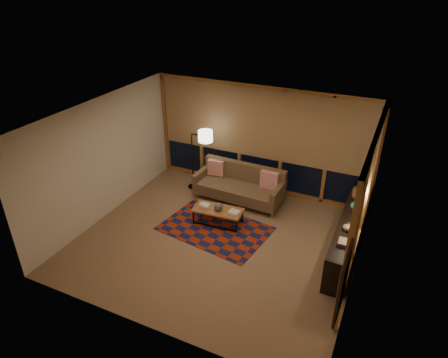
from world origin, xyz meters
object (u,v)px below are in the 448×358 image
at_px(sofa, 239,185).
at_px(coffee_table, 218,216).
at_px(bookshelf, 348,234).
at_px(floor_lamp, 192,159).

xyz_separation_m(sofa, coffee_table, (-0.03, -1.09, -0.25)).
distance_m(sofa, coffee_table, 1.12).
height_order(sofa, bookshelf, sofa).
bearing_deg(sofa, coffee_table, -89.86).
xyz_separation_m(sofa, bookshelf, (2.72, -0.81, -0.06)).
bearing_deg(bookshelf, floor_lamp, 166.76).
height_order(floor_lamp, bookshelf, floor_lamp).
bearing_deg(floor_lamp, bookshelf, -16.18).
distance_m(sofa, bookshelf, 2.84).
xyz_separation_m(floor_lamp, bookshelf, (4.05, -0.95, -0.44)).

